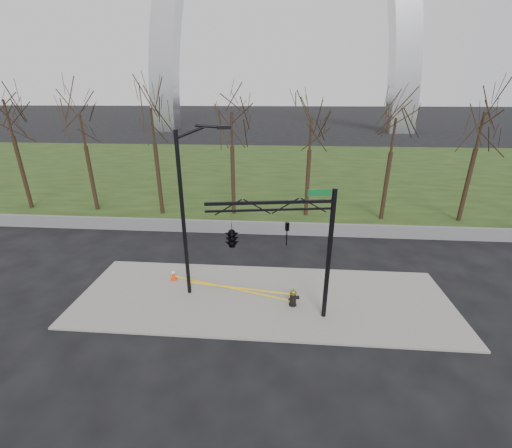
# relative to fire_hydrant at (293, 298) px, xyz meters

# --- Properties ---
(ground) EXTENTS (500.00, 500.00, 0.00)m
(ground) POSITION_rel_fire_hydrant_xyz_m (-1.45, 0.54, -0.51)
(ground) COLOR black
(ground) RESTS_ON ground
(sidewalk) EXTENTS (18.00, 6.00, 0.10)m
(sidewalk) POSITION_rel_fire_hydrant_xyz_m (-1.45, 0.54, -0.46)
(sidewalk) COLOR slate
(sidewalk) RESTS_ON ground
(grass_strip) EXTENTS (120.00, 40.00, 0.06)m
(grass_strip) POSITION_rel_fire_hydrant_xyz_m (-1.45, 30.54, -0.48)
(grass_strip) COLOR black
(grass_strip) RESTS_ON ground
(guardrail) EXTENTS (60.00, 0.30, 0.90)m
(guardrail) POSITION_rel_fire_hydrant_xyz_m (-1.45, 8.54, -0.06)
(guardrail) COLOR #59595B
(guardrail) RESTS_ON ground
(tree_row) EXTENTS (57.61, 4.00, 9.62)m
(tree_row) POSITION_rel_fire_hydrant_xyz_m (4.36, 12.54, 4.30)
(tree_row) COLOR black
(tree_row) RESTS_ON ground
(fire_hydrant) EXTENTS (0.56, 0.38, 0.89)m
(fire_hydrant) POSITION_rel_fire_hydrant_xyz_m (0.00, 0.00, 0.00)
(fire_hydrant) COLOR black
(fire_hydrant) RESTS_ON sidewalk
(traffic_cone) EXTENTS (0.35, 0.35, 0.64)m
(traffic_cone) POSITION_rel_fire_hydrant_xyz_m (-6.30, 1.79, -0.09)
(traffic_cone) COLOR red
(traffic_cone) RESTS_ON sidewalk
(street_light) EXTENTS (2.36, 0.69, 8.21)m
(street_light) POSITION_rel_fire_hydrant_xyz_m (-4.92, 0.72, 4.18)
(street_light) COLOR black
(street_light) RESTS_ON ground
(traffic_signal_mast) EXTENTS (5.05, 2.54, 6.00)m
(traffic_signal_mast) POSITION_rel_fire_hydrant_xyz_m (-1.85, -1.19, 3.64)
(traffic_signal_mast) COLOR black
(traffic_signal_mast) RESTS_ON ground
(caution_tape) EXTENTS (6.29, 1.80, 0.45)m
(caution_tape) POSITION_rel_fire_hydrant_xyz_m (-2.90, 0.65, -0.03)
(caution_tape) COLOR yellow
(caution_tape) RESTS_ON ground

